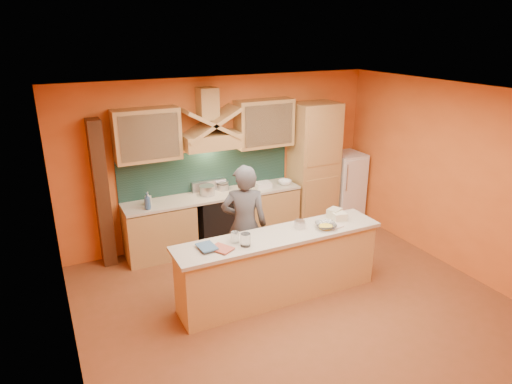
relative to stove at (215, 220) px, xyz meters
name	(u,v)px	position (x,y,z in m)	size (l,w,h in m)	color
floor	(296,305)	(0.30, -2.20, -0.45)	(5.50, 5.00, 0.01)	brown
ceiling	(303,95)	(0.30, -2.20, 2.35)	(5.50, 5.00, 0.01)	white
wall_back	(223,160)	(0.30, 0.30, 0.95)	(5.50, 0.02, 2.80)	orange
wall_front	(465,316)	(0.30, -4.70, 0.95)	(5.50, 0.02, 2.80)	orange
wall_left	(63,255)	(-2.45, -2.20, 0.95)	(0.02, 5.00, 2.80)	orange
wall_right	(457,179)	(3.05, -2.20, 0.95)	(0.02, 5.00, 2.80)	orange
base_cabinet_left	(160,232)	(-0.95, 0.00, -0.02)	(1.10, 0.60, 0.86)	tan
base_cabinet_right	(264,212)	(0.95, 0.00, -0.02)	(1.10, 0.60, 0.86)	tan
counter_top	(214,195)	(0.00, 0.00, 0.45)	(3.00, 0.62, 0.04)	beige
stove	(215,220)	(0.00, 0.00, 0.00)	(0.60, 0.58, 0.90)	black
backsplash	(207,171)	(0.00, 0.28, 0.80)	(3.00, 0.03, 0.70)	#17332E
range_hood	(211,141)	(0.00, 0.05, 1.37)	(0.92, 0.50, 0.24)	tan
hood_chimney	(207,103)	(0.00, 0.15, 1.95)	(0.30, 0.30, 0.50)	tan
upper_cabinet_left	(147,135)	(-1.00, 0.12, 1.55)	(1.00, 0.35, 0.80)	tan
upper_cabinet_right	(264,123)	(1.00, 0.12, 1.55)	(1.00, 0.35, 0.80)	tan
pantry_column	(313,166)	(1.95, 0.00, 0.70)	(0.80, 0.60, 2.30)	tan
fridge	(345,186)	(2.70, 0.00, 0.20)	(0.58, 0.60, 1.30)	white
trim_column_left	(102,194)	(-1.75, 0.15, 0.70)	(0.20, 0.30, 2.30)	#472816
island_body	(279,268)	(0.20, -1.90, -0.01)	(2.80, 0.55, 0.88)	#E0B872
island_top	(280,236)	(0.20, -1.90, 0.47)	(2.90, 0.62, 0.05)	beige
person	(244,226)	(-0.05, -1.33, 0.44)	(0.65, 0.43, 1.79)	#4C4C51
pot_large	(207,191)	(-0.11, 0.02, 0.53)	(0.25, 0.25, 0.16)	#B6B6BD
pot_small	(222,187)	(0.22, 0.15, 0.51)	(0.21, 0.21, 0.13)	#AEADB4
soap_bottle_a	(148,199)	(-1.09, -0.01, 0.58)	(0.10, 0.10, 0.21)	beige
soap_bottle_b	(147,201)	(-1.14, -0.18, 0.60)	(0.10, 0.10, 0.26)	#315487
bowl_back	(285,182)	(1.31, -0.08, 0.51)	(0.24, 0.24, 0.07)	white
dish_rack	(263,185)	(0.89, -0.06, 0.52)	(0.26, 0.20, 0.09)	white
book_lower	(216,252)	(-0.75, -2.02, 0.51)	(0.21, 0.28, 0.03)	#B2523F
book_upper	(199,249)	(-0.92, -1.88, 0.53)	(0.21, 0.28, 0.02)	#3F628A
jar_large	(246,240)	(-0.35, -2.00, 0.58)	(0.13, 0.13, 0.17)	white
jar_small	(235,237)	(-0.43, -1.86, 0.57)	(0.11, 0.11, 0.15)	white
kitchen_scale	(300,225)	(0.54, -1.85, 0.54)	(0.11, 0.11, 0.09)	white
mixing_bowl	(326,226)	(0.86, -2.00, 0.53)	(0.28, 0.28, 0.07)	white
cloth	(334,226)	(1.00, -2.02, 0.50)	(0.23, 0.17, 0.02)	beige
grocery_bag_a	(334,213)	(1.19, -1.73, 0.56)	(0.20, 0.16, 0.13)	beige
grocery_bag_b	(339,217)	(1.19, -1.86, 0.55)	(0.18, 0.14, 0.11)	beige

